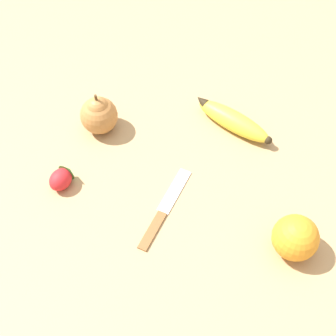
{
  "coord_description": "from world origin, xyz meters",
  "views": [
    {
      "loc": [
        0.16,
        -0.58,
        0.7
      ],
      "look_at": [
        -0.01,
        -0.11,
        0.03
      ],
      "focal_mm": 50.0,
      "sensor_mm": 36.0,
      "label": 1
    }
  ],
  "objects_px": {
    "banana": "(232,120)",
    "paring_knife": "(163,210)",
    "strawberry": "(62,178)",
    "pear": "(99,114)",
    "orange": "(295,238)"
  },
  "relations": [
    {
      "from": "banana",
      "to": "paring_knife",
      "type": "height_order",
      "value": "banana"
    },
    {
      "from": "orange",
      "to": "paring_knife",
      "type": "distance_m",
      "value": 0.23
    },
    {
      "from": "strawberry",
      "to": "pear",
      "type": "bearing_deg",
      "value": 7.06
    },
    {
      "from": "banana",
      "to": "paring_knife",
      "type": "xyz_separation_m",
      "value": [
        -0.06,
        -0.23,
        -0.02
      ]
    },
    {
      "from": "orange",
      "to": "strawberry",
      "type": "height_order",
      "value": "orange"
    },
    {
      "from": "banana",
      "to": "pear",
      "type": "distance_m",
      "value": 0.26
    },
    {
      "from": "paring_knife",
      "to": "pear",
      "type": "bearing_deg",
      "value": 148.59
    },
    {
      "from": "orange",
      "to": "strawberry",
      "type": "xyz_separation_m",
      "value": [
        -0.41,
        -0.01,
        -0.02
      ]
    },
    {
      "from": "orange",
      "to": "strawberry",
      "type": "relative_size",
      "value": 1.35
    },
    {
      "from": "banana",
      "to": "orange",
      "type": "xyz_separation_m",
      "value": [
        0.16,
        -0.23,
        0.02
      ]
    },
    {
      "from": "banana",
      "to": "paring_knife",
      "type": "distance_m",
      "value": 0.24
    },
    {
      "from": "pear",
      "to": "strawberry",
      "type": "bearing_deg",
      "value": -92.99
    },
    {
      "from": "banana",
      "to": "orange",
      "type": "distance_m",
      "value": 0.28
    },
    {
      "from": "strawberry",
      "to": "paring_knife",
      "type": "height_order",
      "value": "strawberry"
    },
    {
      "from": "banana",
      "to": "strawberry",
      "type": "distance_m",
      "value": 0.35
    }
  ]
}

